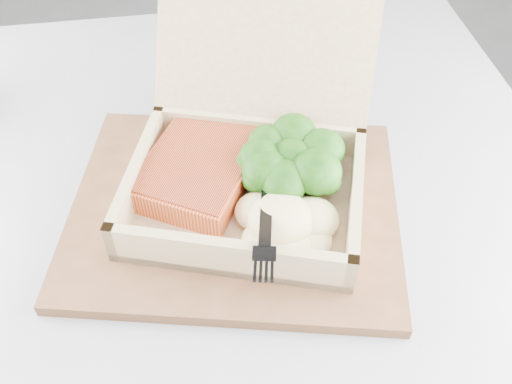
# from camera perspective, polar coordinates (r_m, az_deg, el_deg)

# --- Properties ---
(cafe_table) EXTENTS (1.01, 1.01, 0.74)m
(cafe_table) POSITION_cam_1_polar(r_m,az_deg,el_deg) (0.73, -4.94, -13.21)
(cafe_table) COLOR black
(cafe_table) RESTS_ON floor
(serving_tray) EXTENTS (0.33, 0.27, 0.01)m
(serving_tray) POSITION_cam_1_polar(r_m,az_deg,el_deg) (0.57, -2.15, -1.69)
(serving_tray) COLOR brown
(serving_tray) RESTS_ON cafe_table
(takeout_container) EXTENTS (0.24, 0.28, 0.19)m
(takeout_container) POSITION_cam_1_polar(r_m,az_deg,el_deg) (0.56, -0.39, 5.16)
(takeout_container) COLOR tan
(takeout_container) RESTS_ON serving_tray
(salmon_fillet) EXTENTS (0.13, 0.15, 0.03)m
(salmon_fillet) POSITION_cam_1_polar(r_m,az_deg,el_deg) (0.57, -5.64, 2.36)
(salmon_fillet) COLOR orange
(salmon_fillet) RESTS_ON takeout_container
(broccoli_pile) EXTENTS (0.11, 0.11, 0.04)m
(broccoli_pile) POSITION_cam_1_polar(r_m,az_deg,el_deg) (0.57, 3.56, 2.89)
(broccoli_pile) COLOR #31761A
(broccoli_pile) RESTS_ON takeout_container
(mashed_potatoes) EXTENTS (0.10, 0.09, 0.03)m
(mashed_potatoes) POSITION_cam_1_polar(r_m,az_deg,el_deg) (0.52, 2.49, -2.78)
(mashed_potatoes) COLOR #F9ECA1
(mashed_potatoes) RESTS_ON takeout_container
(plastic_fork) EXTENTS (0.02, 0.14, 0.02)m
(plastic_fork) POSITION_cam_1_polar(r_m,az_deg,el_deg) (0.52, 1.08, -0.38)
(plastic_fork) COLOR black
(plastic_fork) RESTS_ON mashed_potatoes
(receipt) EXTENTS (0.12, 0.16, 0.00)m
(receipt) POSITION_cam_1_polar(r_m,az_deg,el_deg) (0.70, -4.84, 8.39)
(receipt) COLOR white
(receipt) RESTS_ON cafe_table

